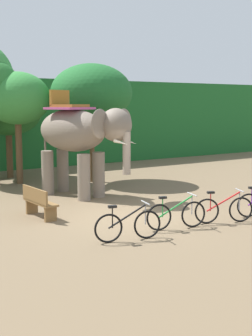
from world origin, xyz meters
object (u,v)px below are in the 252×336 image
(tree_center_left, at_px, (17,99))
(tree_right, at_px, (8,110))
(bike_red, at_px, (224,209))
(elephant, at_px, (79,135))
(wooden_bench, at_px, (39,201))
(bike_green, at_px, (176,215))
(bike_black, at_px, (128,225))
(tree_left, at_px, (92,93))

(tree_center_left, relative_size, tree_right, 1.09)
(bike_red, bearing_deg, tree_right, 102.32)
(bike_red, bearing_deg, elephant, 107.40)
(elephant, xyz_separation_m, wooden_bench, (-2.40, -2.13, -1.72))
(bike_green, bearing_deg, tree_center_left, 96.77)
(tree_right, xyz_separation_m, bike_black, (-0.76, -11.00, -2.65))
(tree_center_left, bearing_deg, bike_black, -93.58)
(wooden_bench, bearing_deg, bike_green, -50.12)
(tree_center_left, relative_size, elephant, 1.09)
(bike_red, bearing_deg, tree_center_left, 105.64)
(tree_center_left, height_order, tree_left, tree_left)
(tree_center_left, distance_m, bike_red, 10.07)
(bike_green, bearing_deg, elephant, 92.14)
(bike_red, bearing_deg, wooden_bench, 141.07)
(tree_right, xyz_separation_m, wooden_bench, (-1.71, -7.68, -2.56))
(elephant, height_order, bike_green, elephant)
(tree_center_left, bearing_deg, bike_red, -74.36)
(tree_left, height_order, bike_green, tree_left)
(tree_center_left, xyz_separation_m, tree_left, (2.78, -1.18, 0.24))
(bike_black, bearing_deg, wooden_bench, 106.03)
(elephant, distance_m, bike_green, 5.55)
(tree_left, bearing_deg, wooden_bench, -132.40)
(bike_green, bearing_deg, wooden_bench, 129.88)
(tree_left, bearing_deg, tree_center_left, 156.90)
(tree_left, distance_m, bike_green, 8.68)
(elephant, xyz_separation_m, bike_red, (1.71, -5.45, -1.82))
(bike_green, bearing_deg, bike_red, -7.90)
(bike_red, bearing_deg, bike_green, 172.10)
(tree_center_left, relative_size, bike_black, 2.72)
(tree_center_left, height_order, elephant, tree_center_left)
(tree_center_left, bearing_deg, elephant, -76.95)
(tree_right, relative_size, bike_green, 2.51)
(tree_right, xyz_separation_m, tree_left, (2.60, -2.97, 0.69))
(elephant, bearing_deg, wooden_bench, -138.47)
(bike_green, height_order, wooden_bench, bike_green)
(bike_black, bearing_deg, bike_red, -0.05)
(elephant, height_order, bike_black, elephant)
(bike_black, bearing_deg, tree_left, 67.35)
(tree_center_left, xyz_separation_m, elephant, (0.87, -3.77, -1.29))
(tree_center_left, relative_size, bike_green, 2.73)
(wooden_bench, bearing_deg, elephant, 41.53)
(bike_red, bearing_deg, tree_left, 88.62)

